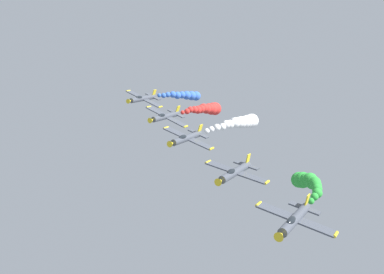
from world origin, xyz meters
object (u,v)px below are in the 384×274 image
object	(u,v)px
airplane_lead	(294,219)
airplane_right_outer	(143,99)
airplane_left_outer	(165,116)
airplane_left_inner	(235,172)
airplane_right_inner	(187,138)

from	to	relation	value
airplane_lead	airplane_right_outer	xyz separation A→B (m)	(46.70, -38.34, 6.98)
airplane_left_outer	airplane_right_outer	xyz separation A→B (m)	(11.75, -9.28, 1.92)
airplane_lead	airplane_left_inner	world-z (taller)	airplane_left_inner
airplane_lead	airplane_left_outer	bearing A→B (deg)	-39.74
airplane_left_outer	airplane_lead	bearing A→B (deg)	140.26
airplane_right_outer	airplane_left_outer	bearing A→B (deg)	141.69
airplane_left_inner	airplane_left_outer	world-z (taller)	airplane_left_outer
airplane_lead	airplane_left_inner	bearing A→B (deg)	-39.70
airplane_lead	airplane_left_outer	world-z (taller)	airplane_left_outer
airplane_right_inner	airplane_right_outer	world-z (taller)	airplane_right_outer
airplane_left_outer	airplane_right_outer	size ratio (longest dim) A/B	1.00
airplane_left_outer	airplane_right_outer	bearing A→B (deg)	-38.31
airplane_left_inner	airplane_right_inner	distance (m)	15.75
airplane_right_inner	airplane_lead	bearing A→B (deg)	142.67
airplane_right_inner	airplane_right_outer	size ratio (longest dim) A/B	1.00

